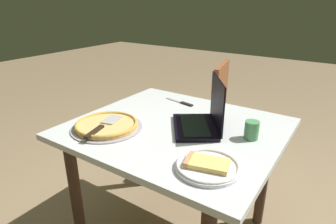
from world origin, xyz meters
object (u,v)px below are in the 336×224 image
object	(u,v)px
pizza_tray	(107,125)
drink_cup	(252,130)
dining_table	(176,144)
laptop	(203,118)
pizza_plate	(207,166)
chair_near	(205,106)
table_knife	(182,103)

from	to	relation	value
pizza_tray	drink_cup	bearing A→B (deg)	-155.58
dining_table	laptop	world-z (taller)	laptop
pizza_plate	chair_near	size ratio (longest dim) A/B	0.29
pizza_plate	pizza_tray	distance (m)	0.59
drink_cup	chair_near	size ratio (longest dim) A/B	0.10
laptop	pizza_plate	xyz separation A→B (m)	(-0.18, 0.32, -0.05)
pizza_tray	table_knife	bearing A→B (deg)	-103.26
table_knife	laptop	bearing A→B (deg)	137.04
pizza_plate	chair_near	world-z (taller)	chair_near
pizza_tray	chair_near	size ratio (longest dim) A/B	0.42
dining_table	chair_near	size ratio (longest dim) A/B	1.20
pizza_tray	chair_near	xyz separation A→B (m)	(-0.00, -1.10, -0.24)
pizza_plate	chair_near	xyz separation A→B (m)	(0.59, -1.15, -0.24)
drink_cup	chair_near	bearing A→B (deg)	-51.58
dining_table	pizza_tray	world-z (taller)	pizza_tray
laptop	chair_near	xyz separation A→B (m)	(0.40, -0.84, -0.28)
pizza_plate	drink_cup	xyz separation A→B (m)	(-0.06, -0.34, 0.03)
laptop	table_knife	world-z (taller)	laptop
dining_table	chair_near	xyz separation A→B (m)	(0.28, -0.88, -0.12)
laptop	table_knife	distance (m)	0.39
dining_table	drink_cup	size ratio (longest dim) A/B	11.80
dining_table	drink_cup	xyz separation A→B (m)	(-0.36, -0.07, 0.15)
laptop	drink_cup	bearing A→B (deg)	-173.78
dining_table	laptop	bearing A→B (deg)	-158.78
pizza_plate	pizza_tray	world-z (taller)	pizza_plate
laptop	pizza_plate	world-z (taller)	laptop
pizza_tray	drink_cup	xyz separation A→B (m)	(-0.64, -0.29, 0.03)
chair_near	laptop	bearing A→B (deg)	115.73
dining_table	chair_near	distance (m)	0.93
dining_table	pizza_plate	bearing A→B (deg)	139.06
pizza_tray	laptop	bearing A→B (deg)	-146.63
laptop	table_knife	xyz separation A→B (m)	(0.28, -0.26, -0.05)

